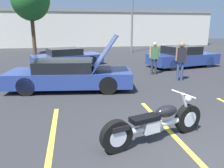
# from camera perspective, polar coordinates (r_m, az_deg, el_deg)

# --- Properties ---
(parking_stripe_foreground) EXTENTS (0.12, 4.59, 0.01)m
(parking_stripe_foreground) POSITION_cam_1_polar(r_m,az_deg,el_deg) (4.66, -15.85, -16.37)
(parking_stripe_foreground) COLOR yellow
(parking_stripe_foreground) RESTS_ON ground
(parking_stripe_middle) EXTENTS (0.12, 4.59, 0.01)m
(parking_stripe_middle) POSITION_cam_1_polar(r_m,az_deg,el_deg) (5.13, 16.43, -13.38)
(parking_stripe_middle) COLOR yellow
(parking_stripe_middle) RESTS_ON ground
(far_building) EXTENTS (32.00, 4.20, 4.40)m
(far_building) POSITION_cam_1_polar(r_m,az_deg,el_deg) (29.04, -6.39, 14.51)
(far_building) COLOR beige
(far_building) RESTS_ON ground
(light_pole) EXTENTS (1.21, 0.28, 7.81)m
(light_pole) POSITION_cam_1_polar(r_m,az_deg,el_deg) (21.77, 5.56, 19.65)
(light_pole) COLOR slate
(light_pole) RESTS_ON ground
(motorcycle) EXTENTS (2.46, 0.99, 0.96)m
(motorcycle) POSITION_cam_1_polar(r_m,az_deg,el_deg) (4.75, 11.20, -10.07)
(motorcycle) COLOR black
(motorcycle) RESTS_ON ground
(show_car_hood_open) EXTENTS (4.87, 2.32, 2.09)m
(show_car_hood_open) POSITION_cam_1_polar(r_m,az_deg,el_deg) (8.61, -10.83, 2.39)
(show_car_hood_open) COLOR navy
(show_car_hood_open) RESTS_ON ground
(parked_car_right_row) EXTENTS (4.47, 2.57, 1.27)m
(parked_car_right_row) POSITION_cam_1_polar(r_m,az_deg,el_deg) (14.03, 17.94, 6.72)
(parked_car_right_row) COLOR navy
(parked_car_right_row) RESTS_ON ground
(parked_car_mid_row) EXTENTS (4.66, 3.01, 1.08)m
(parked_car_mid_row) POSITION_cam_1_polar(r_m,az_deg,el_deg) (14.28, -11.72, 6.92)
(parked_car_mid_row) COLOR navy
(parked_car_mid_row) RESTS_ON ground
(spectator_by_show_car) EXTENTS (0.52, 0.23, 1.72)m
(spectator_by_show_car) POSITION_cam_1_polar(r_m,az_deg,el_deg) (10.27, 17.57, 6.49)
(spectator_by_show_car) COLOR #38476B
(spectator_by_show_car) RESTS_ON ground
(spectator_far_lot) EXTENTS (0.52, 0.21, 1.64)m
(spectator_far_lot) POSITION_cam_1_polar(r_m,az_deg,el_deg) (11.35, 11.01, 7.33)
(spectator_far_lot) COLOR #333338
(spectator_far_lot) RESTS_ON ground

